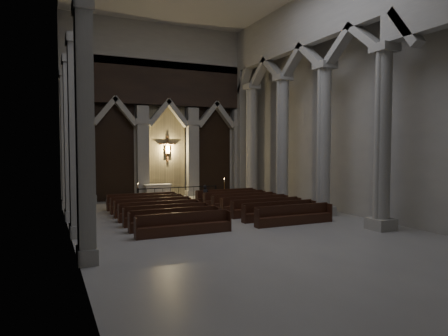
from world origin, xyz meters
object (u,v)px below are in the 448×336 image
(candle_stand_right, at_px, (224,194))
(worshipper, at_px, (206,196))
(altar, at_px, (158,191))
(altar_rail, at_px, (178,192))
(candle_stand_left, at_px, (138,199))
(pews, at_px, (210,210))

(candle_stand_right, distance_m, worshipper, 2.96)
(altar, height_order, altar_rail, altar)
(altar_rail, bearing_deg, altar, 118.49)
(altar_rail, relative_size, worshipper, 4.12)
(candle_stand_left, distance_m, worshipper, 4.29)
(altar, xyz_separation_m, altar_rail, (0.93, -1.72, 0.07))
(altar_rail, distance_m, candle_stand_right, 3.23)
(pews, distance_m, worshipper, 3.43)
(candle_stand_left, xyz_separation_m, pews, (2.61, -5.46, -0.07))
(altar_rail, relative_size, pews, 0.56)
(candle_stand_right, xyz_separation_m, pews, (-3.22, -5.24, -0.11))
(candle_stand_left, bearing_deg, worshipper, -31.17)
(altar, distance_m, altar_rail, 1.95)
(altar_rail, distance_m, candle_stand_left, 2.63)
(pews, xyz_separation_m, worshipper, (1.05, 3.25, 0.35))
(candle_stand_right, bearing_deg, altar, 155.97)
(pews, height_order, worshipper, worshipper)
(candle_stand_right, relative_size, worshipper, 1.15)
(candle_stand_right, xyz_separation_m, worshipper, (-2.17, -1.99, 0.24))
(altar, relative_size, altar_rail, 0.35)
(candle_stand_left, bearing_deg, pews, -64.44)
(altar, bearing_deg, candle_stand_left, -135.87)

